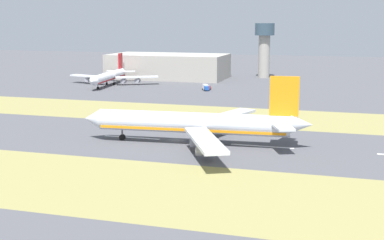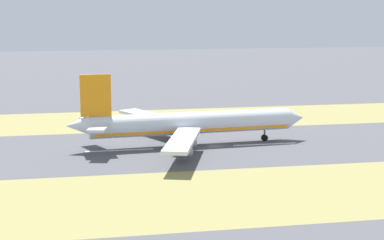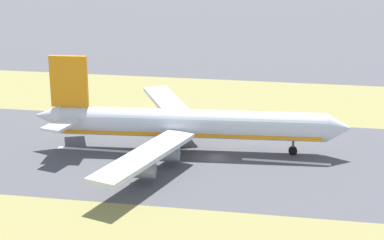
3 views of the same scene
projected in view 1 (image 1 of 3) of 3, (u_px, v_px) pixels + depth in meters
name	position (u px, v px, depth m)	size (l,w,h in m)	color
ground_plane	(177.00, 140.00, 158.99)	(800.00, 800.00, 0.00)	#4C4C51
grass_median_west	(112.00, 184.00, 116.61)	(40.00, 600.00, 0.01)	olive
grass_median_east	(214.00, 115.00, 201.36)	(40.00, 600.00, 0.01)	olive
centreline_dash_mid	(262.00, 146.00, 151.78)	(1.20, 18.00, 0.01)	silver
centreline_dash_far	(132.00, 137.00, 163.05)	(1.20, 18.00, 0.01)	silver
airplane_main_jet	(198.00, 124.00, 153.34)	(63.95, 67.22, 20.20)	silver
terminal_building	(168.00, 66.00, 327.83)	(36.00, 70.59, 14.66)	#A39E93
control_tower	(264.00, 44.00, 328.94)	(12.00, 12.00, 33.36)	#A39E93
airplane_parked_apron	(110.00, 76.00, 292.69)	(54.31, 51.52, 16.32)	silver
service_truck	(206.00, 87.00, 270.90)	(6.31, 4.85, 3.10)	#1E51B2
apron_car	(209.00, 88.00, 273.55)	(4.52, 2.29, 2.03)	#B2231E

